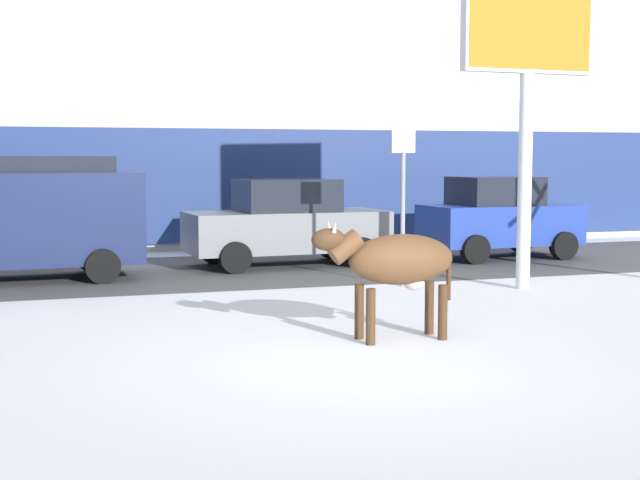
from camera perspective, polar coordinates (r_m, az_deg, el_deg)
ground_plane at (r=9.91m, az=3.44°, el=-8.13°), size 120.00×120.00×0.00m
road_strip at (r=18.20m, az=-6.53°, el=-1.96°), size 60.00×5.60×0.01m
building_facade at (r=25.29m, az=-9.87°, el=14.77°), size 44.00×6.10×13.00m
cow_brown at (r=11.22m, az=4.90°, el=-1.40°), size 1.90×0.62×1.54m
billboard at (r=16.01m, az=13.19°, el=12.41°), size 2.53×0.33×5.56m
car_navy_van at (r=17.44m, az=-18.99°, el=1.55°), size 4.69×2.31×2.32m
car_grey_sedan at (r=18.87m, az=-2.16°, el=1.09°), size 4.29×2.15×1.84m
car_blue_hatchback at (r=20.71m, az=11.37°, el=1.42°), size 3.58×2.07×1.86m
pedestrian_by_cars at (r=23.66m, az=12.94°, el=1.75°), size 0.36×0.24×1.73m
street_sign at (r=15.89m, az=5.33°, el=3.02°), size 0.44×0.08×2.82m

